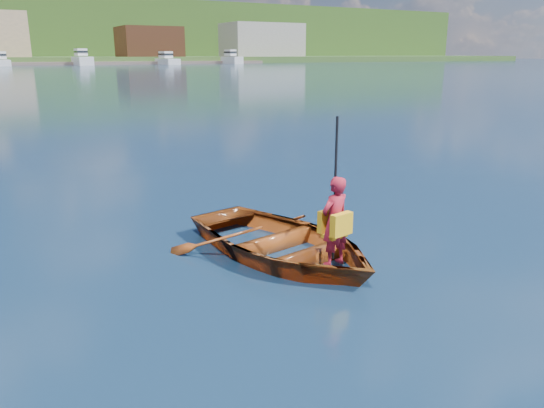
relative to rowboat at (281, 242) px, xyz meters
name	(u,v)px	position (x,y,z in m)	size (l,w,h in m)	color
ground	(368,255)	(1.14, -0.61, -0.21)	(600.00, 600.00, 0.00)	#112745
rowboat	(281,242)	(0.00, 0.00, 0.00)	(3.11, 3.86, 0.71)	brown
child_paddler	(335,221)	(0.33, -0.85, 0.51)	(0.50, 0.40, 1.98)	maroon
hillside_trees	(8,13)	(11.83, 240.42, 18.40)	(302.11, 85.32, 23.93)	#382314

